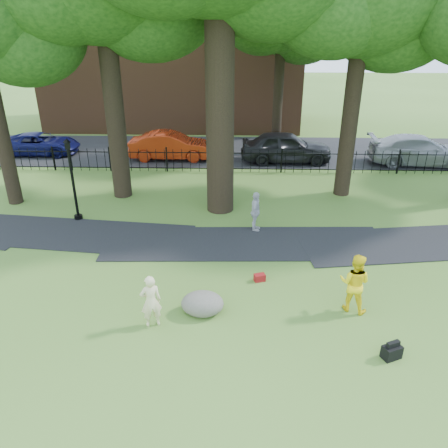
{
  "coord_description": "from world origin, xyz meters",
  "views": [
    {
      "loc": [
        0.69,
        -9.97,
        7.28
      ],
      "look_at": [
        0.31,
        2.0,
        1.66
      ],
      "focal_mm": 35.0,
      "sensor_mm": 36.0,
      "label": 1
    }
  ],
  "objects_px": {
    "boulder": "(202,302)",
    "red_sedan": "(171,146)",
    "woman": "(151,301)",
    "man": "(354,283)",
    "lamppost": "(73,181)"
  },
  "relations": [
    {
      "from": "boulder",
      "to": "red_sedan",
      "type": "xyz_separation_m",
      "value": [
        -2.89,
        14.44,
        0.43
      ]
    },
    {
      "from": "boulder",
      "to": "red_sedan",
      "type": "height_order",
      "value": "red_sedan"
    },
    {
      "from": "boulder",
      "to": "red_sedan",
      "type": "relative_size",
      "value": 0.25
    },
    {
      "from": "woman",
      "to": "boulder",
      "type": "xyz_separation_m",
      "value": [
        1.27,
        0.58,
        -0.41
      ]
    },
    {
      "from": "man",
      "to": "red_sedan",
      "type": "relative_size",
      "value": 0.36
    },
    {
      "from": "woman",
      "to": "red_sedan",
      "type": "bearing_deg",
      "value": -103.93
    },
    {
      "from": "lamppost",
      "to": "red_sedan",
      "type": "relative_size",
      "value": 0.7
    },
    {
      "from": "boulder",
      "to": "lamppost",
      "type": "relative_size",
      "value": 0.35
    },
    {
      "from": "boulder",
      "to": "lamppost",
      "type": "distance_m",
      "value": 8.2
    },
    {
      "from": "man",
      "to": "lamppost",
      "type": "height_order",
      "value": "lamppost"
    },
    {
      "from": "woman",
      "to": "man",
      "type": "bearing_deg",
      "value": 168.99
    },
    {
      "from": "man",
      "to": "lamppost",
      "type": "bearing_deg",
      "value": -5.38
    },
    {
      "from": "woman",
      "to": "lamppost",
      "type": "bearing_deg",
      "value": -77.63
    },
    {
      "from": "woman",
      "to": "boulder",
      "type": "bearing_deg",
      "value": -175.43
    },
    {
      "from": "boulder",
      "to": "red_sedan",
      "type": "bearing_deg",
      "value": 101.32
    }
  ]
}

